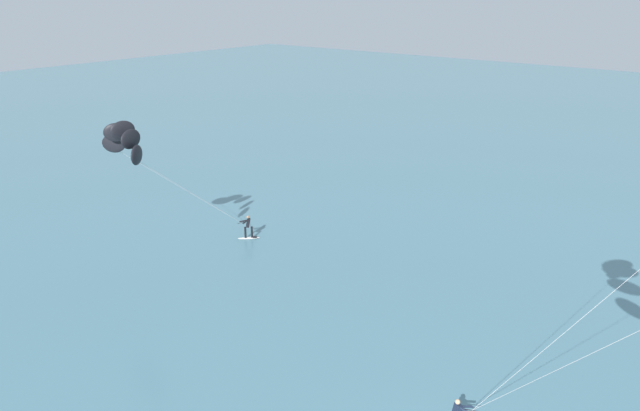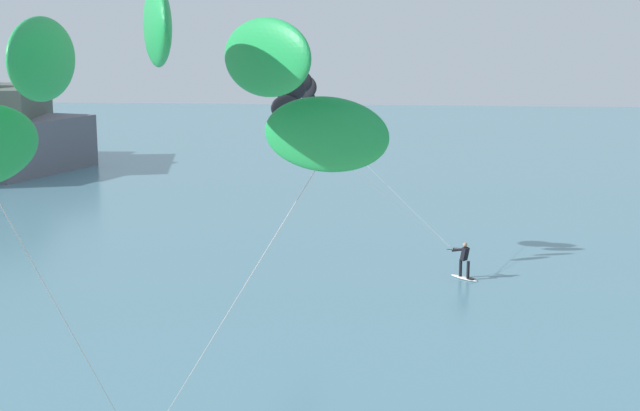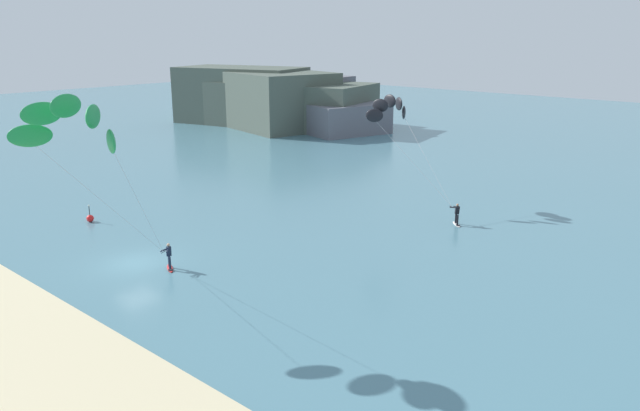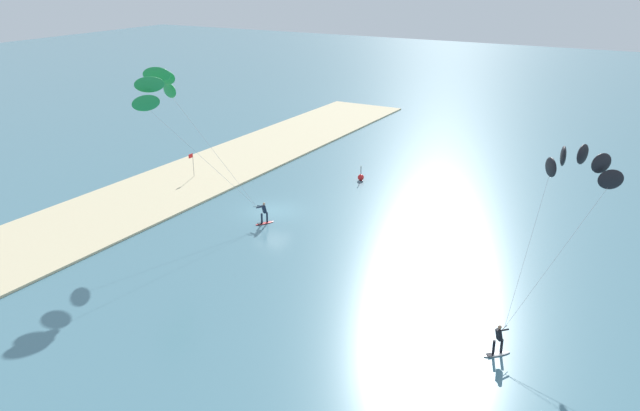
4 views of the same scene
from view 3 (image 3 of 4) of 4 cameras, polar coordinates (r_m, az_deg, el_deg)
name	(u,v)px [view 3 (image 3 of 4)]	position (r m, az deg, el deg)	size (l,w,h in m)	color
ground_plane	(135,263)	(41.12, -16.74, -5.15)	(240.00, 240.00, 0.00)	slate
kitesurfer_nearshore	(72,129)	(31.61, -21.97, 6.60)	(6.73, 9.30, 11.48)	red
kitesurfer_mid_water	(393,113)	(51.66, 6.75, 8.54)	(9.44, 4.64, 9.25)	white
marker_buoy	(90,218)	(50.89, -20.53, -1.11)	(0.56, 0.56, 1.38)	red
distant_headland	(274,100)	(98.94, -4.31, 9.71)	(36.18, 20.91, 8.79)	#4C564C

